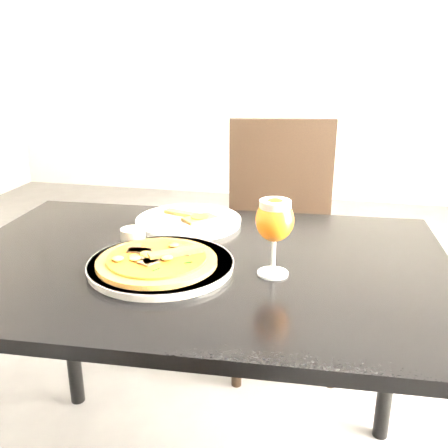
% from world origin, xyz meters
% --- Properties ---
extents(ground, '(6.00, 6.00, 0.00)m').
position_xyz_m(ground, '(0.00, 0.00, 0.00)').
color(ground, '#4C4D4F').
rests_on(ground, ground).
extents(dining_table, '(1.24, 0.86, 0.75)m').
position_xyz_m(dining_table, '(0.09, -0.19, 0.66)').
color(dining_table, black).
rests_on(dining_table, ground).
extents(chair_far, '(0.53, 0.53, 0.97)m').
position_xyz_m(chair_far, '(0.21, 0.62, 0.53)').
color(chair_far, black).
rests_on(chair_far, ground).
extents(plate_main, '(0.44, 0.44, 0.02)m').
position_xyz_m(plate_main, '(0.02, -0.26, 0.76)').
color(plate_main, silver).
rests_on(plate_main, dining_table).
extents(pizza, '(0.27, 0.27, 0.03)m').
position_xyz_m(pizza, '(0.02, -0.28, 0.78)').
color(pizza, brown).
rests_on(pizza, plate_main).
extents(plate_second, '(0.31, 0.31, 0.02)m').
position_xyz_m(plate_second, '(-0.01, 0.05, 0.76)').
color(plate_second, silver).
rests_on(plate_second, dining_table).
extents(crust_scraps, '(0.17, 0.12, 0.01)m').
position_xyz_m(crust_scraps, '(0.01, 0.06, 0.77)').
color(crust_scraps, brown).
rests_on(crust_scraps, plate_second).
extents(loose_crust, '(0.10, 0.07, 0.01)m').
position_xyz_m(loose_crust, '(0.04, -0.11, 0.75)').
color(loose_crust, brown).
rests_on(loose_crust, dining_table).
extents(sauce_cup, '(0.06, 0.06, 0.04)m').
position_xyz_m(sauce_cup, '(-0.10, -0.13, 0.77)').
color(sauce_cup, '#B7B2A4').
rests_on(sauce_cup, dining_table).
extents(beer_glass, '(0.08, 0.08, 0.18)m').
position_xyz_m(beer_glass, '(0.27, -0.24, 0.88)').
color(beer_glass, silver).
rests_on(beer_glass, dining_table).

